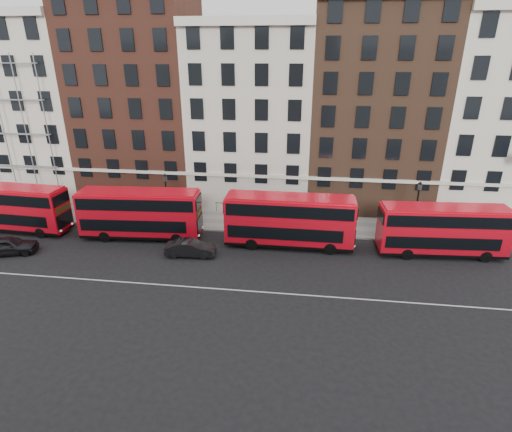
# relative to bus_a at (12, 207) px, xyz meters

# --- Properties ---
(ground) EXTENTS (120.00, 120.00, 0.00)m
(ground) POSITION_rel_bus_a_xyz_m (21.31, -5.69, -2.40)
(ground) COLOR black
(ground) RESTS_ON ground
(pavement) EXTENTS (80.00, 5.00, 0.15)m
(pavement) POSITION_rel_bus_a_xyz_m (21.31, 4.81, -2.32)
(pavement) COLOR gray
(pavement) RESTS_ON ground
(kerb) EXTENTS (80.00, 0.30, 0.16)m
(kerb) POSITION_rel_bus_a_xyz_m (21.31, 2.31, -2.32)
(kerb) COLOR gray
(kerb) RESTS_ON ground
(road_centre_line) EXTENTS (70.00, 0.12, 0.01)m
(road_centre_line) POSITION_rel_bus_a_xyz_m (21.31, -7.69, -2.39)
(road_centre_line) COLOR white
(road_centre_line) RESTS_ON ground
(building_terrace) EXTENTS (64.00, 11.95, 22.00)m
(building_terrace) POSITION_rel_bus_a_xyz_m (21.00, 12.19, 7.84)
(building_terrace) COLOR beige
(building_terrace) RESTS_ON ground
(bus_a) EXTENTS (10.77, 3.17, 4.47)m
(bus_a) POSITION_rel_bus_a_xyz_m (0.00, 0.00, 0.00)
(bus_a) COLOR red
(bus_a) RESTS_ON ground
(bus_b) EXTENTS (11.05, 3.33, 4.58)m
(bus_b) POSITION_rel_bus_a_xyz_m (12.64, -0.00, 0.06)
(bus_b) COLOR red
(bus_b) RESTS_ON ground
(bus_c) EXTENTS (11.15, 2.75, 4.68)m
(bus_c) POSITION_rel_bus_a_xyz_m (26.19, -0.00, 0.11)
(bus_c) COLOR red
(bus_c) RESTS_ON ground
(bus_d) EXTENTS (10.52, 3.13, 4.36)m
(bus_d) POSITION_rel_bus_a_xyz_m (38.95, -0.00, -0.06)
(bus_d) COLOR red
(bus_d) RESTS_ON ground
(car_rear) EXTENTS (4.87, 3.08, 1.54)m
(car_rear) POSITION_rel_bus_a_xyz_m (2.65, -4.57, -1.63)
(car_rear) COLOR black
(car_rear) RESTS_ON ground
(car_front) EXTENTS (4.33, 1.80, 1.39)m
(car_front) POSITION_rel_bus_a_xyz_m (18.11, -2.92, -1.70)
(car_front) COLOR black
(car_front) RESTS_ON ground
(lamp_post_left) EXTENTS (0.44, 0.44, 5.33)m
(lamp_post_left) POSITION_rel_bus_a_xyz_m (14.31, 2.67, 0.68)
(lamp_post_left) COLOR black
(lamp_post_left) RESTS_ON pavement
(lamp_post_right) EXTENTS (0.44, 0.44, 5.33)m
(lamp_post_right) POSITION_rel_bus_a_xyz_m (37.50, 3.15, 0.68)
(lamp_post_right) COLOR black
(lamp_post_right) RESTS_ON pavement
(traffic_light) EXTENTS (0.25, 0.45, 3.27)m
(traffic_light) POSITION_rel_bus_a_xyz_m (43.87, 2.79, 0.05)
(traffic_light) COLOR black
(traffic_light) RESTS_ON pavement
(iron_railings) EXTENTS (6.60, 0.06, 1.00)m
(iron_railings) POSITION_rel_bus_a_xyz_m (21.31, 7.01, -1.75)
(iron_railings) COLOR black
(iron_railings) RESTS_ON pavement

